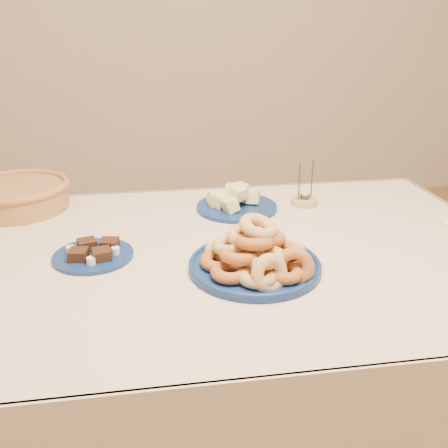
{
  "coord_description": "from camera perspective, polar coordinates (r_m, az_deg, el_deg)",
  "views": [
    {
      "loc": [
        -0.19,
        -1.27,
        1.37
      ],
      "look_at": [
        0.0,
        -0.05,
        0.85
      ],
      "focal_mm": 40.0,
      "sensor_mm": 36.0,
      "label": 1
    }
  ],
  "objects": [
    {
      "name": "ground",
      "position": [
        1.87,
        -0.26,
        -24.09
      ],
      "size": [
        5.0,
        5.0,
        0.0
      ],
      "primitive_type": "plane",
      "color": "#997248",
      "rests_on": "ground"
    },
    {
      "name": "dining_table",
      "position": [
        1.47,
        -0.3,
        -6.67
      ],
      "size": [
        1.71,
        1.11,
        0.75
      ],
      "color": "brown",
      "rests_on": "ground"
    },
    {
      "name": "donut_platter",
      "position": [
        1.29,
        3.75,
        -3.75
      ],
      "size": [
        0.42,
        0.42,
        0.16
      ],
      "rotation": [
        0.0,
        0.0,
        0.22
      ],
      "color": "navy",
      "rests_on": "dining_table"
    },
    {
      "name": "melon_plate",
      "position": [
        1.71,
        1.25,
        2.58
      ],
      "size": [
        0.28,
        0.28,
        0.1
      ],
      "rotation": [
        0.0,
        0.0,
        -0.02
      ],
      "color": "navy",
      "rests_on": "dining_table"
    },
    {
      "name": "brownie_plate",
      "position": [
        1.42,
        -14.68,
        -3.28
      ],
      "size": [
        0.22,
        0.22,
        0.04
      ],
      "rotation": [
        0.0,
        0.0,
        0.01
      ],
      "color": "navy",
      "rests_on": "dining_table"
    },
    {
      "name": "wicker_basket",
      "position": [
        1.85,
        -22.58,
        3.1
      ],
      "size": [
        0.37,
        0.37,
        0.09
      ],
      "rotation": [
        0.0,
        0.0,
        -0.03
      ],
      "color": "#8D5E38",
      "rests_on": "dining_table"
    },
    {
      "name": "candle_holder",
      "position": [
        1.78,
        9.17,
        2.69
      ],
      "size": [
        0.12,
        0.12,
        0.16
      ],
      "rotation": [
        0.0,
        0.0,
        0.34
      ],
      "color": "tan",
      "rests_on": "dining_table"
    }
  ]
}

